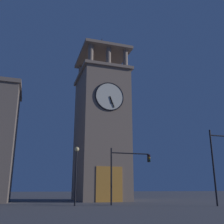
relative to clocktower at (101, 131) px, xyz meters
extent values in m
plane|color=#4C4C51|center=(-0.58, 2.10, -9.09)|extent=(200.00, 200.00, 0.00)
cube|color=gray|center=(0.00, -0.03, -0.62)|extent=(6.08, 8.03, 16.94)
cube|color=gray|center=(0.00, -0.03, 8.05)|extent=(6.68, 8.63, 0.40)
cylinder|color=gray|center=(-2.44, 3.38, 9.59)|extent=(0.70, 0.70, 2.67)
cylinder|color=gray|center=(0.00, 3.38, 9.59)|extent=(0.70, 0.70, 2.67)
cylinder|color=gray|center=(2.44, 3.38, 9.59)|extent=(0.70, 0.70, 2.67)
cylinder|color=gray|center=(-2.44, -3.45, 9.59)|extent=(0.70, 0.70, 2.67)
cylinder|color=gray|center=(0.00, -3.45, 9.59)|extent=(0.70, 0.70, 2.67)
cylinder|color=gray|center=(2.44, -3.45, 9.59)|extent=(0.70, 0.70, 2.67)
cube|color=gray|center=(0.00, -0.03, 11.12)|extent=(6.68, 8.63, 0.40)
cylinder|color=black|center=(0.00, -0.03, 12.82)|extent=(0.12, 0.12, 3.00)
cylinder|color=silver|center=(0.00, 4.04, 3.64)|extent=(3.64, 0.12, 3.64)
torus|color=black|center=(0.00, 4.06, 3.64)|extent=(3.80, 0.16, 3.80)
cube|color=black|center=(-0.14, 4.14, 3.16)|extent=(0.40, 0.06, 0.99)
cube|color=black|center=(-0.29, 4.14, 2.92)|extent=(0.68, 0.06, 1.48)
cube|color=orange|center=(0.00, 3.93, -7.09)|extent=(3.20, 0.24, 4.00)
cylinder|color=black|center=(-7.12, 13.52, -5.64)|extent=(0.16, 0.16, 6.90)
cylinder|color=black|center=(1.47, 9.45, -6.41)|extent=(0.16, 0.16, 5.35)
cylinder|color=black|center=(-0.54, 9.45, -4.20)|extent=(4.01, 0.12, 0.12)
cube|color=black|center=(-2.55, 9.45, -4.62)|extent=(0.22, 0.30, 0.75)
sphere|color=#360505|center=(-2.55, 9.63, -4.35)|extent=(0.16, 0.16, 0.16)
sphere|color=orange|center=(-2.55, 9.63, -4.60)|extent=(0.16, 0.16, 0.16)
sphere|color=#063316|center=(-2.55, 9.63, -4.85)|extent=(0.16, 0.16, 0.16)
cylinder|color=black|center=(4.90, 9.47, -6.66)|extent=(0.14, 0.14, 4.86)
sphere|color=#F9DB8C|center=(4.90, 9.47, -4.01)|extent=(0.44, 0.44, 0.44)
camera|label=1|loc=(9.27, 34.27, -7.56)|focal=42.36mm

